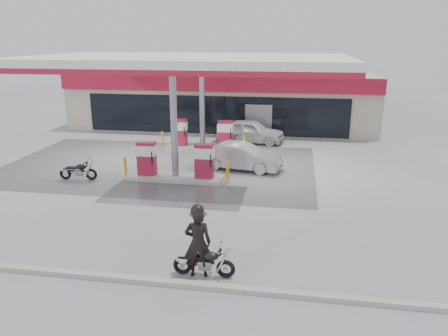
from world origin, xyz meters
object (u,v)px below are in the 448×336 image
object	(u,v)px
parked_motorcycle	(79,171)
attendant	(225,133)
pump_island_far	(203,138)
biker_main	(198,243)
pump_island_near	(175,165)
hatchback_silver	(241,157)
parked_car_left	(139,119)
parked_car_right	(282,123)
sedan_white	(250,131)
main_motorcycle	(205,263)

from	to	relation	value
parked_motorcycle	attendant	world-z (taller)	attendant
pump_island_far	biker_main	size ratio (longest dim) A/B	2.54
pump_island_near	pump_island_far	world-z (taller)	same
pump_island_near	pump_island_far	distance (m)	6.00
hatchback_silver	parked_car_left	distance (m)	13.35
pump_island_far	attendant	size ratio (longest dim) A/B	3.17
hatchback_silver	pump_island_far	bearing A→B (deg)	46.94
pump_island_far	attendant	world-z (taller)	pump_island_far
parked_motorcycle	pump_island_far	bearing A→B (deg)	50.54
parked_car_right	attendant	bearing A→B (deg)	169.95
parked_car_left	parked_car_right	size ratio (longest dim) A/B	0.97
sedan_white	parked_car_left	xyz separation A→B (m)	(-8.88, 3.79, -0.14)
pump_island_far	main_motorcycle	distance (m)	14.70
pump_island_far	parked_car_left	xyz separation A→B (m)	(-6.22, 5.99, -0.12)
hatchback_silver	pump_island_near	bearing A→B (deg)	137.65
pump_island_far	attendant	distance (m)	1.58
main_motorcycle	biker_main	world-z (taller)	biker_main
parked_motorcycle	hatchback_silver	distance (m)	7.96
pump_island_far	sedan_white	distance (m)	3.45
sedan_white	parked_car_right	xyz separation A→B (m)	(1.84, 3.80, -0.15)
main_motorcycle	sedan_white	world-z (taller)	sedan_white
pump_island_far	parked_car_left	world-z (taller)	pump_island_far
pump_island_far	parked_car_left	bearing A→B (deg)	136.06
parked_car_right	pump_island_near	bearing A→B (deg)	-177.31
parked_car_right	main_motorcycle	bearing A→B (deg)	-160.41
main_motorcycle	parked_car_left	size ratio (longest dim) A/B	0.44
pump_island_far	parked_car_right	xyz separation A→B (m)	(4.50, 6.00, -0.13)
pump_island_far	main_motorcycle	size ratio (longest dim) A/B	2.87
sedan_white	parked_car_right	world-z (taller)	sedan_white
biker_main	attendant	xyz separation A→B (m)	(-1.79, 15.35, -0.20)
biker_main	sedan_white	distance (m)	16.55
parked_motorcycle	sedan_white	bearing A→B (deg)	45.57
parked_motorcycle	hatchback_silver	world-z (taller)	hatchback_silver
pump_island_far	parked_motorcycle	size ratio (longest dim) A/B	2.82
attendant	parked_car_left	size ratio (longest dim) A/B	0.40
hatchback_silver	attendant	bearing A→B (deg)	28.88
biker_main	parked_car_right	world-z (taller)	biker_main
pump_island_far	attendant	bearing A→B (deg)	39.44
attendant	pump_island_near	bearing A→B (deg)	176.83
pump_island_far	pump_island_near	bearing A→B (deg)	-90.00
biker_main	sedan_white	xyz separation A→B (m)	(-0.35, 16.55, -0.27)
parked_car_left	parked_car_right	bearing A→B (deg)	-70.31
sedan_white	parked_car_right	distance (m)	4.22
main_motorcycle	biker_main	size ratio (longest dim) A/B	0.89
attendant	parked_car_right	xyz separation A→B (m)	(3.28, 5.00, -0.23)
parked_motorcycle	parked_car_left	world-z (taller)	parked_car_left
attendant	sedan_white	bearing A→B (deg)	-43.63
pump_island_far	parked_car_right	bearing A→B (deg)	53.13
sedan_white	parked_car_left	size ratio (longest dim) A/B	1.06
biker_main	sedan_white	bearing A→B (deg)	-97.32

